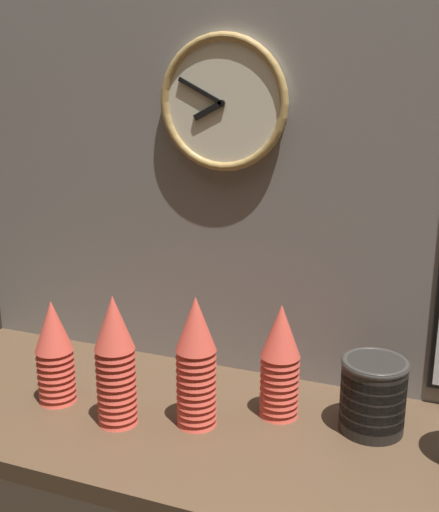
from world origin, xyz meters
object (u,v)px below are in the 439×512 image
at_px(cup_stack_center, 196,362).
at_px(wall_clock, 223,103).
at_px(cup_stack_center_left, 115,360).
at_px(bowl_stack_right, 373,393).
at_px(cup_stack_left, 55,352).
at_px(cup_stack_center_right, 280,361).

height_order(cup_stack_center, wall_clock, wall_clock).
height_order(cup_stack_center_left, bowl_stack_right, cup_stack_center_left).
xyz_separation_m(cup_stack_center, cup_stack_left, (-0.33, -0.02, -0.02)).
bearing_deg(cup_stack_left, cup_stack_center_left, -10.48).
xyz_separation_m(cup_stack_center_left, cup_stack_center_right, (0.31, 0.15, -0.02)).
xyz_separation_m(cup_stack_center_left, bowl_stack_right, (0.50, 0.16, -0.06)).
bearing_deg(cup_stack_left, cup_stack_center, 3.86).
bearing_deg(cup_stack_left, bowl_stack_right, 10.97).
bearing_deg(bowl_stack_right, cup_stack_center_right, -176.33).
bearing_deg(cup_stack_center, wall_clock, 98.46).
bearing_deg(cup_stack_center_left, cup_stack_left, 169.52).
bearing_deg(cup_stack_center_left, bowl_stack_right, 17.94).
height_order(bowl_stack_right, wall_clock, wall_clock).
height_order(cup_stack_left, bowl_stack_right, cup_stack_left).
bearing_deg(cup_stack_center_right, bowl_stack_right, 3.67).
bearing_deg(cup_stack_center_left, wall_clock, 68.79).
distance_m(cup_stack_center_right, wall_clock, 0.57).
relative_size(cup_stack_center_left, bowl_stack_right, 1.82).
height_order(cup_stack_left, cup_stack_center_right, cup_stack_center_right).
relative_size(cup_stack_center_left, wall_clock, 0.95).
relative_size(cup_stack_center, cup_stack_center_right, 1.12).
relative_size(cup_stack_center_left, cup_stack_left, 1.19).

